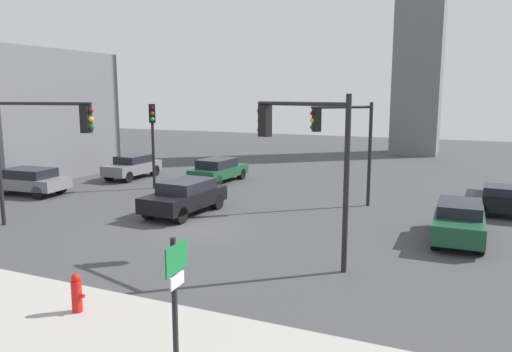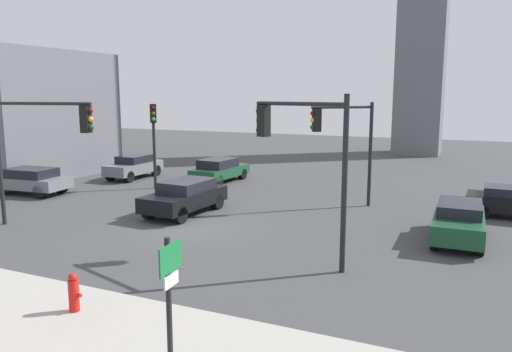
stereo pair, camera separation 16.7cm
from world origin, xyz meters
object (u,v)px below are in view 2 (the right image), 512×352
traffic_light_3 (302,145)px  fire_hydrant (74,293)px  car_4 (459,221)px  direction_sign (170,293)px  car_5 (29,180)px  traffic_light_2 (154,130)px  traffic_light_1 (343,133)px  car_2 (219,170)px  traffic_light_0 (41,134)px  car_1 (134,166)px  car_0 (185,196)px

traffic_light_3 → fire_hydrant: bearing=76.0°
traffic_light_3 → car_4: (4.38, 4.31, -2.91)m
direction_sign → car_5: (-16.38, 11.27, -1.01)m
traffic_light_2 → car_4: bearing=35.8°
traffic_light_1 → traffic_light_3: size_ratio=0.93×
traffic_light_2 → car_2: bearing=105.0°
traffic_light_0 → traffic_light_2: 8.52m
car_1 → traffic_light_2: bearing=54.7°
car_2 → traffic_light_2: bearing=149.0°
traffic_light_0 → fire_hydrant: bearing=-47.7°
car_4 → car_5: car_4 is taller
car_0 → car_1: car_0 is taller
car_0 → car_2: 7.89m
car_0 → car_1: 10.16m
traffic_light_0 → car_5: (-6.05, 4.46, -2.91)m
direction_sign → car_2: bearing=111.7°
car_0 → car_4: 10.97m
car_1 → car_4: 19.69m
fire_hydrant → car_4: 12.85m
car_4 → car_0: bearing=-88.1°
fire_hydrant → car_2: 18.04m
car_2 → traffic_light_1: bearing=-110.7°
traffic_light_2 → traffic_light_1: bearing=47.0°
traffic_light_0 → traffic_light_1: size_ratio=1.06×
car_1 → fire_hydrant: bearing=34.1°
traffic_light_2 → car_1: 4.61m
traffic_light_2 → car_2: traffic_light_2 is taller
traffic_light_2 → fire_hydrant: traffic_light_2 is taller
car_0 → car_5: bearing=-88.7°
car_1 → car_4: (18.77, -5.97, -0.03)m
fire_hydrant → traffic_light_0: bearing=141.0°
traffic_light_3 → car_2: bearing=-34.9°
traffic_light_2 → fire_hydrant: 16.14m
direction_sign → car_4: size_ratio=0.63×
direction_sign → traffic_light_1: bearing=88.7°
traffic_light_3 → fire_hydrant: (-3.46, -5.87, -3.04)m
traffic_light_2 → car_5: traffic_light_2 is taller
traffic_light_0 → traffic_light_1: traffic_light_0 is taller
traffic_light_2 → traffic_light_3: traffic_light_3 is taller
car_1 → traffic_light_0: bearing=21.4°
direction_sign → traffic_light_3: 7.48m
traffic_light_3 → car_1: 17.92m
direction_sign → traffic_light_3: (-0.14, 7.23, 1.89)m
car_2 → fire_hydrant: bearing=-158.9°
traffic_light_3 → car_1: bearing=-19.0°
direction_sign → car_2: (-9.14, 18.52, -1.00)m
car_4 → car_5: size_ratio=0.93×
direction_sign → car_0: bearing=116.9°
car_0 → direction_sign: bearing=34.3°
car_4 → traffic_light_3: bearing=-46.4°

